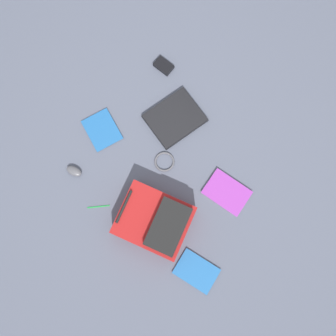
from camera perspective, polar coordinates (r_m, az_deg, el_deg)
ground_plane at (r=2.24m, az=0.85°, el=0.79°), size 4.10×4.10×0.00m
backpack at (r=2.12m, az=-2.08°, el=-8.57°), size 0.45×0.50×0.19m
laptop at (r=2.30m, az=1.12°, el=8.09°), size 0.39×0.34×0.03m
book_blue at (r=2.23m, az=9.51°, el=-3.92°), size 0.22×0.29×0.02m
book_red at (r=2.33m, az=-10.65°, el=6.08°), size 0.25×0.28×0.01m
book_comic at (r=2.21m, az=4.64°, el=-16.35°), size 0.21×0.27×0.01m
computer_mouse at (r=2.29m, az=-15.00°, el=-0.46°), size 0.08×0.11×0.04m
cable_coil at (r=2.24m, az=-0.58°, el=1.03°), size 0.13×0.13×0.01m
power_brick at (r=2.44m, az=-0.71°, el=16.22°), size 0.09×0.13×0.03m
pen_black at (r=2.24m, az=-11.20°, el=-6.15°), size 0.11×0.10×0.01m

